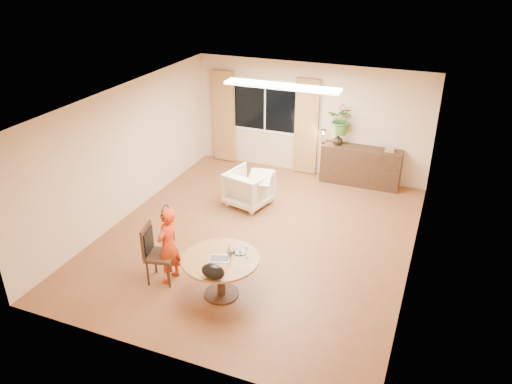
% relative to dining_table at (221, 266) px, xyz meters
% --- Properties ---
extents(floor, '(6.50, 6.50, 0.00)m').
position_rel_dining_table_xyz_m(floor, '(-0.11, 1.80, -0.53)').
color(floor, brown).
rests_on(floor, ground).
extents(ceiling, '(6.50, 6.50, 0.00)m').
position_rel_dining_table_xyz_m(ceiling, '(-0.11, 1.80, 2.07)').
color(ceiling, white).
rests_on(ceiling, wall_back).
extents(wall_back, '(5.50, 0.00, 5.50)m').
position_rel_dining_table_xyz_m(wall_back, '(-0.11, 5.05, 0.77)').
color(wall_back, beige).
rests_on(wall_back, floor).
extents(wall_left, '(0.00, 6.50, 6.50)m').
position_rel_dining_table_xyz_m(wall_left, '(-2.86, 1.80, 0.77)').
color(wall_left, beige).
rests_on(wall_left, floor).
extents(wall_right, '(0.00, 6.50, 6.50)m').
position_rel_dining_table_xyz_m(wall_right, '(2.64, 1.80, 0.77)').
color(wall_right, beige).
rests_on(wall_right, floor).
extents(window, '(1.70, 0.03, 1.30)m').
position_rel_dining_table_xyz_m(window, '(-1.21, 5.04, 0.97)').
color(window, white).
rests_on(window, wall_back).
extents(curtain_left, '(0.55, 0.08, 2.25)m').
position_rel_dining_table_xyz_m(curtain_left, '(-2.26, 4.96, 0.62)').
color(curtain_left, olive).
rests_on(curtain_left, wall_back).
extents(curtain_right, '(0.55, 0.08, 2.25)m').
position_rel_dining_table_xyz_m(curtain_right, '(-0.16, 4.96, 0.62)').
color(curtain_right, olive).
rests_on(curtain_right, wall_back).
extents(ceiling_panel, '(2.20, 0.35, 0.05)m').
position_rel_dining_table_xyz_m(ceiling_panel, '(-0.11, 3.00, 2.04)').
color(ceiling_panel, white).
rests_on(ceiling_panel, ceiling).
extents(dining_table, '(1.18, 1.18, 0.67)m').
position_rel_dining_table_xyz_m(dining_table, '(0.00, 0.00, 0.00)').
color(dining_table, brown).
rests_on(dining_table, floor).
extents(dining_chair, '(0.56, 0.52, 0.99)m').
position_rel_dining_table_xyz_m(dining_chair, '(-1.05, -0.01, -0.03)').
color(dining_chair, black).
rests_on(dining_chair, floor).
extents(child, '(0.50, 0.35, 1.30)m').
position_rel_dining_table_xyz_m(child, '(-0.93, 0.05, 0.12)').
color(child, red).
rests_on(child, floor).
extents(laptop, '(0.39, 0.32, 0.22)m').
position_rel_dining_table_xyz_m(laptop, '(-0.00, -0.02, 0.25)').
color(laptop, '#B7B7BC').
rests_on(laptop, dining_table).
extents(tumbler, '(0.08, 0.08, 0.10)m').
position_rel_dining_table_xyz_m(tumbler, '(0.11, 0.22, 0.20)').
color(tumbler, white).
rests_on(tumbler, dining_table).
extents(wine_glass, '(0.09, 0.09, 0.21)m').
position_rel_dining_table_xyz_m(wine_glass, '(0.36, 0.17, 0.25)').
color(wine_glass, white).
rests_on(wine_glass, dining_table).
extents(pot_lid, '(0.22, 0.22, 0.04)m').
position_rel_dining_table_xyz_m(pot_lid, '(0.21, 0.26, 0.16)').
color(pot_lid, white).
rests_on(pot_lid, dining_table).
extents(handbag, '(0.38, 0.27, 0.23)m').
position_rel_dining_table_xyz_m(handbag, '(0.13, -0.49, 0.26)').
color(handbag, black).
rests_on(handbag, dining_table).
extents(armchair, '(0.99, 1.00, 0.76)m').
position_rel_dining_table_xyz_m(armchair, '(-0.77, 2.96, -0.15)').
color(armchair, '#C3B49B').
rests_on(armchair, floor).
extents(throw, '(0.54, 0.62, 0.03)m').
position_rel_dining_table_xyz_m(throw, '(-0.49, 2.90, 0.25)').
color(throw, beige).
rests_on(throw, armchair).
extents(sideboard, '(1.76, 0.43, 0.88)m').
position_rel_dining_table_xyz_m(sideboard, '(1.18, 4.81, -0.09)').
color(sideboard, black).
rests_on(sideboard, floor).
extents(vase, '(0.30, 0.30, 0.25)m').
position_rel_dining_table_xyz_m(vase, '(0.61, 4.81, 0.48)').
color(vase, black).
rests_on(vase, sideboard).
extents(bouquet, '(0.66, 0.59, 0.66)m').
position_rel_dining_table_xyz_m(bouquet, '(0.68, 4.81, 0.93)').
color(bouquet, '#326525').
rests_on(bouquet, vase).
extents(book_stack, '(0.22, 0.18, 0.08)m').
position_rel_dining_table_xyz_m(book_stack, '(1.77, 4.81, 0.39)').
color(book_stack, '#865C44').
rests_on(book_stack, sideboard).
extents(desk_lamp, '(0.16, 0.16, 0.33)m').
position_rel_dining_table_xyz_m(desk_lamp, '(0.30, 4.76, 0.52)').
color(desk_lamp, black).
rests_on(desk_lamp, sideboard).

